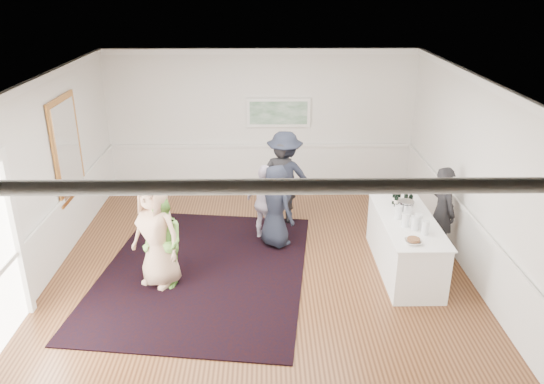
{
  "coord_description": "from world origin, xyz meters",
  "views": [
    {
      "loc": [
        0.09,
        -7.81,
        4.67
      ],
      "look_at": [
        0.2,
        0.2,
        1.38
      ],
      "focal_mm": 35.0,
      "sensor_mm": 36.0,
      "label": 1
    }
  ],
  "objects_px": {
    "ice_bucket": "(406,208)",
    "serving_table": "(405,243)",
    "bartender": "(442,211)",
    "guest_tan": "(157,233)",
    "guest_dark_a": "(285,178)",
    "guest_lilac": "(265,203)",
    "nut_bowl": "(413,241)",
    "guest_navy": "(276,206)",
    "guest_green": "(163,243)",
    "guest_dark_b": "(280,183)"
  },
  "relations": [
    {
      "from": "ice_bucket",
      "to": "serving_table",
      "type": "bearing_deg",
      "value": -88.91
    },
    {
      "from": "serving_table",
      "to": "bartender",
      "type": "height_order",
      "value": "bartender"
    },
    {
      "from": "bartender",
      "to": "guest_tan",
      "type": "distance_m",
      "value": 4.92
    },
    {
      "from": "bartender",
      "to": "guest_tan",
      "type": "xyz_separation_m",
      "value": [
        -4.83,
        -0.94,
        0.07
      ]
    },
    {
      "from": "bartender",
      "to": "guest_dark_a",
      "type": "distance_m",
      "value": 3.07
    },
    {
      "from": "guest_lilac",
      "to": "ice_bucket",
      "type": "bearing_deg",
      "value": -159.64
    },
    {
      "from": "bartender",
      "to": "guest_dark_a",
      "type": "bearing_deg",
      "value": 46.95
    },
    {
      "from": "bartender",
      "to": "guest_dark_a",
      "type": "xyz_separation_m",
      "value": [
        -2.72,
        1.4,
        0.12
      ]
    },
    {
      "from": "bartender",
      "to": "ice_bucket",
      "type": "relative_size",
      "value": 6.33
    },
    {
      "from": "nut_bowl",
      "to": "serving_table",
      "type": "bearing_deg",
      "value": 81.35
    },
    {
      "from": "bartender",
      "to": "guest_navy",
      "type": "xyz_separation_m",
      "value": [
        -2.92,
        0.37,
        -0.04
      ]
    },
    {
      "from": "guest_green",
      "to": "nut_bowl",
      "type": "height_order",
      "value": "guest_green"
    },
    {
      "from": "serving_table",
      "to": "guest_tan",
      "type": "height_order",
      "value": "guest_tan"
    },
    {
      "from": "guest_tan",
      "to": "guest_dark_a",
      "type": "xyz_separation_m",
      "value": [
        2.1,
        2.34,
        0.05
      ]
    },
    {
      "from": "guest_dark_a",
      "to": "ice_bucket",
      "type": "xyz_separation_m",
      "value": [
        1.96,
        -1.79,
        0.12
      ]
    },
    {
      "from": "bartender",
      "to": "nut_bowl",
      "type": "bearing_deg",
      "value": 131.64
    },
    {
      "from": "guest_tan",
      "to": "guest_dark_b",
      "type": "height_order",
      "value": "guest_tan"
    },
    {
      "from": "guest_lilac",
      "to": "guest_dark_a",
      "type": "bearing_deg",
      "value": -72.91
    },
    {
      "from": "serving_table",
      "to": "guest_dark_a",
      "type": "relative_size",
      "value": 1.24
    },
    {
      "from": "ice_bucket",
      "to": "nut_bowl",
      "type": "bearing_deg",
      "value": -97.34
    },
    {
      "from": "guest_tan",
      "to": "ice_bucket",
      "type": "relative_size",
      "value": 6.9
    },
    {
      "from": "guest_tan",
      "to": "guest_green",
      "type": "distance_m",
      "value": 0.18
    },
    {
      "from": "guest_dark_a",
      "to": "guest_navy",
      "type": "bearing_deg",
      "value": 83.89
    },
    {
      "from": "bartender",
      "to": "guest_tan",
      "type": "relative_size",
      "value": 0.92
    },
    {
      "from": "bartender",
      "to": "guest_navy",
      "type": "height_order",
      "value": "bartender"
    },
    {
      "from": "guest_lilac",
      "to": "guest_navy",
      "type": "relative_size",
      "value": 0.95
    },
    {
      "from": "guest_dark_a",
      "to": "ice_bucket",
      "type": "distance_m",
      "value": 2.66
    },
    {
      "from": "guest_navy",
      "to": "nut_bowl",
      "type": "bearing_deg",
      "value": -170.05
    },
    {
      "from": "guest_tan",
      "to": "nut_bowl",
      "type": "bearing_deg",
      "value": 22.42
    },
    {
      "from": "serving_table",
      "to": "guest_lilac",
      "type": "bearing_deg",
      "value": 154.18
    },
    {
      "from": "guest_green",
      "to": "guest_tan",
      "type": "bearing_deg",
      "value": -159.82
    },
    {
      "from": "serving_table",
      "to": "ice_bucket",
      "type": "xyz_separation_m",
      "value": [
        -0.0,
        0.14,
        0.58
      ]
    },
    {
      "from": "guest_dark_b",
      "to": "guest_navy",
      "type": "distance_m",
      "value": 0.95
    },
    {
      "from": "guest_navy",
      "to": "ice_bucket",
      "type": "distance_m",
      "value": 2.3
    },
    {
      "from": "guest_dark_b",
      "to": "nut_bowl",
      "type": "xyz_separation_m",
      "value": [
        1.92,
        -2.72,
        0.12
      ]
    },
    {
      "from": "serving_table",
      "to": "guest_green",
      "type": "distance_m",
      "value": 4.0
    },
    {
      "from": "guest_navy",
      "to": "ice_bucket",
      "type": "relative_size",
      "value": 5.99
    },
    {
      "from": "guest_green",
      "to": "guest_navy",
      "type": "relative_size",
      "value": 0.97
    },
    {
      "from": "bartender",
      "to": "guest_green",
      "type": "height_order",
      "value": "bartender"
    },
    {
      "from": "guest_green",
      "to": "guest_lilac",
      "type": "bearing_deg",
      "value": 95.38
    },
    {
      "from": "guest_lilac",
      "to": "guest_green",
      "type": "bearing_deg",
      "value": 88.19
    },
    {
      "from": "guest_dark_a",
      "to": "guest_dark_b",
      "type": "height_order",
      "value": "guest_dark_a"
    },
    {
      "from": "guest_tan",
      "to": "bartender",
      "type": "bearing_deg",
      "value": 40.27
    },
    {
      "from": "serving_table",
      "to": "bartender",
      "type": "xyz_separation_m",
      "value": [
        0.76,
        0.53,
        0.35
      ]
    },
    {
      "from": "guest_green",
      "to": "guest_navy",
      "type": "height_order",
      "value": "guest_navy"
    },
    {
      "from": "guest_tan",
      "to": "guest_green",
      "type": "height_order",
      "value": "guest_tan"
    },
    {
      "from": "guest_dark_b",
      "to": "guest_dark_a",
      "type": "bearing_deg",
      "value": -137.79
    },
    {
      "from": "serving_table",
      "to": "guest_dark_b",
      "type": "relative_size",
      "value": 1.35
    },
    {
      "from": "guest_navy",
      "to": "nut_bowl",
      "type": "height_order",
      "value": "guest_navy"
    },
    {
      "from": "guest_dark_b",
      "to": "ice_bucket",
      "type": "distance_m",
      "value": 2.67
    }
  ]
}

